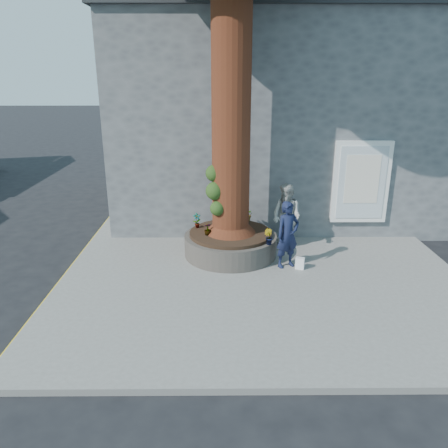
{
  "coord_description": "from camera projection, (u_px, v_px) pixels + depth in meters",
  "views": [
    {
      "loc": [
        0.56,
        -8.19,
        4.42
      ],
      "look_at": [
        0.63,
        1.05,
        1.25
      ],
      "focal_mm": 35.0,
      "sensor_mm": 36.0,
      "label": 1
    }
  ],
  "objects": [
    {
      "name": "plant_a",
      "position": [
        197.0,
        221.0,
        11.06
      ],
      "size": [
        0.23,
        0.19,
        0.39
      ],
      "primitive_type": "imported",
      "rotation": [
        0.0,
        0.0,
        0.28
      ],
      "color": "gray",
      "rests_on": "planter"
    },
    {
      "name": "shopping_bag",
      "position": [
        300.0,
        263.0,
        10.15
      ],
      "size": [
        0.23,
        0.18,
        0.28
      ],
      "primitive_type": "cube",
      "rotation": [
        0.0,
        0.0,
        -0.34
      ],
      "color": "white",
      "rests_on": "pavement"
    },
    {
      "name": "pavement",
      "position": [
        261.0,
        273.0,
        10.11
      ],
      "size": [
        9.0,
        8.0,
        0.12
      ],
      "primitive_type": "cube",
      "color": "slate",
      "rests_on": "ground"
    },
    {
      "name": "man",
      "position": [
        288.0,
        235.0,
        10.09
      ],
      "size": [
        0.69,
        0.59,
        1.59
      ],
      "primitive_type": "imported",
      "rotation": [
        0.0,
        0.0,
        0.45
      ],
      "color": "#131935",
      "rests_on": "pavement"
    },
    {
      "name": "planter",
      "position": [
        230.0,
        243.0,
        10.94
      ],
      "size": [
        2.3,
        2.3,
        0.6
      ],
      "color": "black",
      "rests_on": "pavement"
    },
    {
      "name": "plant_d",
      "position": [
        248.0,
        215.0,
        11.59
      ],
      "size": [
        0.39,
        0.4,
        0.34
      ],
      "primitive_type": "imported",
      "rotation": [
        0.0,
        0.0,
        5.24
      ],
      "color": "gray",
      "rests_on": "planter"
    },
    {
      "name": "ground",
      "position": [
        194.0,
        296.0,
        9.18
      ],
      "size": [
        120.0,
        120.0,
        0.0
      ],
      "primitive_type": "plane",
      "color": "black",
      "rests_on": "ground"
    },
    {
      "name": "stone_shop",
      "position": [
        277.0,
        113.0,
        14.98
      ],
      "size": [
        10.3,
        8.3,
        6.3
      ],
      "color": "#525458",
      "rests_on": "ground"
    },
    {
      "name": "yellow_line",
      "position": [
        65.0,
        276.0,
        10.1
      ],
      "size": [
        0.1,
        30.0,
        0.01
      ],
      "primitive_type": "cube",
      "color": "yellow",
      "rests_on": "ground"
    },
    {
      "name": "plant_b",
      "position": [
        268.0,
        237.0,
        9.98
      ],
      "size": [
        0.28,
        0.28,
        0.36
      ],
      "primitive_type": "imported",
      "rotation": [
        0.0,
        0.0,
        2.35
      ],
      "color": "gray",
      "rests_on": "planter"
    },
    {
      "name": "woman",
      "position": [
        286.0,
        217.0,
        11.16
      ],
      "size": [
        1.04,
        1.05,
        1.7
      ],
      "primitive_type": "imported",
      "rotation": [
        0.0,
        0.0,
        -0.82
      ],
      "color": "#B0AFA9",
      "rests_on": "pavement"
    },
    {
      "name": "plant_c",
      "position": [
        208.0,
        229.0,
        10.58
      ],
      "size": [
        0.21,
        0.21,
        0.29
      ],
      "primitive_type": "imported",
      "rotation": [
        0.0,
        0.0,
        3.48
      ],
      "color": "gray",
      "rests_on": "planter"
    }
  ]
}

